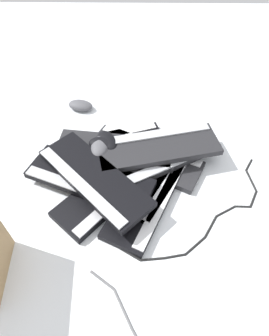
% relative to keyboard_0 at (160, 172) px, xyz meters
% --- Properties ---
extents(ground_plane, '(3.20, 3.20, 0.00)m').
position_rel_keyboard_0_xyz_m(ground_plane, '(-0.17, -0.08, -0.01)').
color(ground_plane, silver).
extents(keyboard_0, '(0.35, 0.46, 0.03)m').
position_rel_keyboard_0_xyz_m(keyboard_0, '(0.00, 0.00, 0.00)').
color(keyboard_0, black).
rests_on(keyboard_0, ground).
extents(keyboard_1, '(0.46, 0.33, 0.03)m').
position_rel_keyboard_0_xyz_m(keyboard_1, '(-0.06, 0.08, 0.00)').
color(keyboard_1, '#232326').
rests_on(keyboard_1, ground).
extents(keyboard_2, '(0.46, 0.28, 0.03)m').
position_rel_keyboard_0_xyz_m(keyboard_2, '(-0.19, 0.12, 0.00)').
color(keyboard_2, black).
rests_on(keyboard_2, ground).
extents(keyboard_3, '(0.40, 0.43, 0.03)m').
position_rel_keyboard_0_xyz_m(keyboard_3, '(-0.17, -0.07, 0.00)').
color(keyboard_3, black).
rests_on(keyboard_3, ground).
extents(keyboard_4, '(0.32, 0.46, 0.03)m').
position_rel_keyboard_0_xyz_m(keyboard_4, '(-0.04, -0.09, 0.00)').
color(keyboard_4, black).
rests_on(keyboard_4, ground).
extents(keyboard_5, '(0.46, 0.30, 0.03)m').
position_rel_keyboard_0_xyz_m(keyboard_5, '(-0.25, -0.06, 0.03)').
color(keyboard_5, black).
rests_on(keyboard_5, keyboard_3).
extents(keyboard_6, '(0.46, 0.34, 0.03)m').
position_rel_keyboard_0_xyz_m(keyboard_6, '(-0.04, 0.03, 0.03)').
color(keyboard_6, '#232326').
rests_on(keyboard_6, keyboard_0).
extents(keyboard_7, '(0.42, 0.42, 0.03)m').
position_rel_keyboard_0_xyz_m(keyboard_7, '(-0.23, -0.07, 0.06)').
color(keyboard_7, black).
rests_on(keyboard_7, keyboard_5).
extents(keyboard_8, '(0.46, 0.25, 0.03)m').
position_rel_keyboard_0_xyz_m(keyboard_8, '(-0.01, 0.07, 0.06)').
color(keyboard_8, '#232326').
rests_on(keyboard_8, keyboard_6).
extents(keyboard_9, '(0.45, 0.20, 0.03)m').
position_rel_keyboard_0_xyz_m(keyboard_9, '(-0.17, 0.08, 0.03)').
color(keyboard_9, '#232326').
rests_on(keyboard_9, keyboard_2).
extents(mouse_0, '(0.11, 0.07, 0.04)m').
position_rel_keyboard_0_xyz_m(mouse_0, '(-0.21, 0.08, 0.07)').
color(mouse_0, black).
rests_on(mouse_0, keyboard_9).
extents(mouse_1, '(0.12, 0.09, 0.04)m').
position_rel_keyboard_0_xyz_m(mouse_1, '(-0.34, 0.37, 0.01)').
color(mouse_1, '#4C4C51').
rests_on(mouse_1, ground).
extents(mouse_2, '(0.13, 0.11, 0.04)m').
position_rel_keyboard_0_xyz_m(mouse_2, '(-0.40, -0.02, 0.01)').
color(mouse_2, black).
rests_on(mouse_2, ground).
extents(mouse_3, '(0.08, 0.12, 0.04)m').
position_rel_keyboard_0_xyz_m(mouse_3, '(-0.22, 0.07, 0.07)').
color(mouse_3, '#4C4C51').
rests_on(mouse_3, keyboard_9).
extents(mouse_4, '(0.11, 0.13, 0.04)m').
position_rel_keyboard_0_xyz_m(mouse_4, '(-0.19, 0.09, 0.07)').
color(mouse_4, black).
rests_on(mouse_4, keyboard_9).
extents(mouse_5, '(0.07, 0.11, 0.04)m').
position_rel_keyboard_0_xyz_m(mouse_5, '(-0.05, 0.10, 0.04)').
color(mouse_5, silver).
rests_on(mouse_5, keyboard_1).
extents(mouse_6, '(0.09, 0.12, 0.04)m').
position_rel_keyboard_0_xyz_m(mouse_6, '(-0.05, 0.07, 0.04)').
color(mouse_6, '#B7B7BC').
rests_on(mouse_6, keyboard_1).
extents(cable_0, '(0.52, 0.41, 0.01)m').
position_rel_keyboard_0_xyz_m(cable_0, '(0.15, -0.18, -0.01)').
color(cable_0, black).
rests_on(cable_0, ground).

